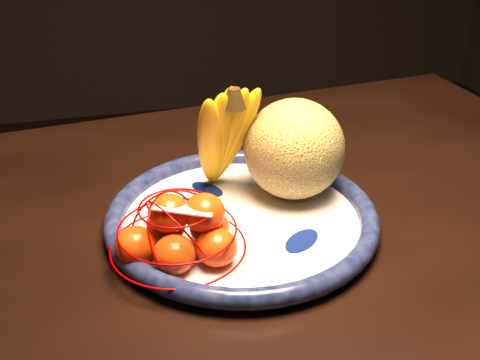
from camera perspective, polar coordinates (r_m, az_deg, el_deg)
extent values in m
cube|color=black|center=(0.86, -4.56, -5.71)|extent=(1.52, 1.02, 0.04)
cylinder|color=black|center=(1.58, 15.29, -4.42)|extent=(0.06, 0.06, 0.68)
cylinder|color=white|center=(0.84, 0.16, -4.05)|extent=(0.35, 0.35, 0.01)
torus|color=#040D3A|center=(0.84, 0.16, -3.40)|extent=(0.38, 0.38, 0.03)
cylinder|color=white|center=(0.84, 0.16, -4.32)|extent=(0.17, 0.17, 0.01)
ellipsoid|color=navy|center=(0.80, 5.87, -5.76)|extent=(0.14, 0.13, 0.00)
ellipsoid|color=navy|center=(0.91, -3.12, -0.87)|extent=(0.11, 0.13, 0.00)
ellipsoid|color=navy|center=(0.82, -7.32, -4.54)|extent=(0.12, 0.08, 0.00)
sphere|color=olive|center=(0.87, 5.16, 2.95)|extent=(0.15, 0.15, 0.15)
ellipsoid|color=#E4AF0A|center=(0.85, -2.80, 3.95)|extent=(0.06, 0.12, 0.18)
ellipsoid|color=#E4AF0A|center=(0.86, -2.21, 4.17)|extent=(0.04, 0.10, 0.18)
ellipsoid|color=#E4AF0A|center=(0.86, -1.81, 4.42)|extent=(0.06, 0.10, 0.18)
ellipsoid|color=#E4AF0A|center=(0.86, -1.21, 4.43)|extent=(0.09, 0.11, 0.18)
ellipsoid|color=#E4AF0A|center=(0.87, -0.63, 4.51)|extent=(0.11, 0.10, 0.18)
cone|color=black|center=(0.83, -1.81, 9.47)|extent=(0.03, 0.03, 0.03)
ellipsoid|color=#FF5014|center=(0.75, -9.87, -6.13)|extent=(0.05, 0.05, 0.05)
ellipsoid|color=#FF5014|center=(0.73, -6.26, -7.02)|extent=(0.05, 0.05, 0.05)
ellipsoid|color=#FF5014|center=(0.74, -2.24, -6.39)|extent=(0.05, 0.05, 0.05)
ellipsoid|color=#FF5014|center=(0.79, -7.02, -4.20)|extent=(0.05, 0.05, 0.05)
ellipsoid|color=#FF5014|center=(0.78, -2.93, -4.46)|extent=(0.05, 0.05, 0.05)
ellipsoid|color=#FF5014|center=(0.74, -6.76, -3.16)|extent=(0.05, 0.05, 0.05)
ellipsoid|color=#FF5014|center=(0.74, -3.41, -3.11)|extent=(0.05, 0.05, 0.05)
torus|color=#A50000|center=(0.77, -5.88, -6.27)|extent=(0.23, 0.23, 0.00)
torus|color=#A50000|center=(0.75, -5.98, -4.65)|extent=(0.20, 0.20, 0.00)
torus|color=#A50000|center=(0.73, -6.10, -2.61)|extent=(0.12, 0.12, 0.00)
torus|color=#A50000|center=(0.76, -5.94, -5.25)|extent=(0.12, 0.06, 0.11)
torus|color=#A50000|center=(0.76, -5.94, -5.25)|extent=(0.11, 0.12, 0.11)
torus|color=#A50000|center=(0.76, -5.94, -5.25)|extent=(0.10, 0.13, 0.11)
cube|color=white|center=(0.72, -5.40, -2.73)|extent=(0.08, 0.05, 0.01)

